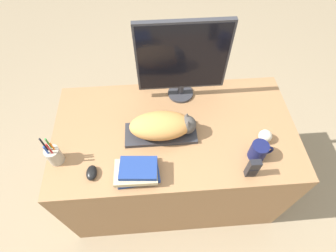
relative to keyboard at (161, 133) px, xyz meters
name	(u,v)px	position (x,y,z in m)	size (l,w,h in m)	color
ground_plane	(177,230)	(0.08, -0.35, -0.77)	(12.00, 12.00, 0.00)	#998466
desk	(174,160)	(0.08, 0.03, -0.39)	(1.40, 0.75, 0.76)	#9E7047
keyboard	(161,133)	(0.00, 0.00, 0.00)	(0.40, 0.16, 0.02)	#2D2D33
cat	(164,125)	(0.02, 0.00, 0.08)	(0.36, 0.18, 0.13)	#D18C47
monitor	(182,59)	(0.14, 0.30, 0.27)	(0.51, 0.16, 0.52)	#333338
computer_mouse	(92,173)	(-0.37, -0.22, 0.01)	(0.05, 0.08, 0.04)	black
coffee_mug	(259,151)	(0.50, -0.18, 0.04)	(0.13, 0.09, 0.11)	#141947
pen_cup	(54,155)	(-0.56, -0.12, 0.04)	(0.08, 0.08, 0.21)	#B2A893
baseball	(265,136)	(0.57, -0.08, 0.02)	(0.07, 0.07, 0.07)	beige
phone	(253,168)	(0.44, -0.28, 0.05)	(0.06, 0.03, 0.13)	black
book_stack	(137,171)	(-0.13, -0.24, 0.03)	(0.23, 0.17, 0.08)	navy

